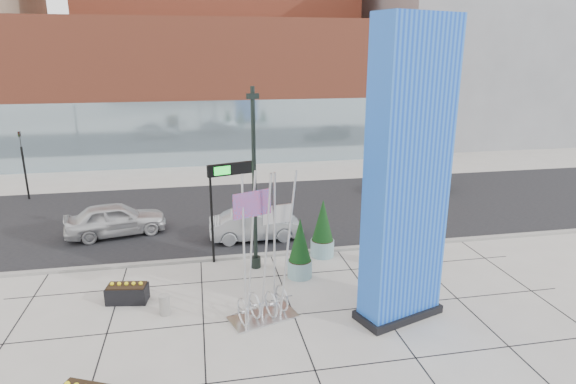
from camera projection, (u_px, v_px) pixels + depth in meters
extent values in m
plane|color=#9E9991|center=(260.00, 303.00, 16.95)|extent=(160.00, 160.00, 0.00)
cube|color=black|center=(236.00, 213.00, 26.38)|extent=(80.00, 12.00, 0.02)
cube|color=gray|center=(248.00, 256.00, 20.71)|extent=(80.00, 0.30, 0.12)
cube|color=#A54930|center=(229.00, 89.00, 41.05)|extent=(34.00, 10.00, 11.00)
cube|color=#8CA5B2|center=(234.00, 133.00, 37.37)|extent=(34.00, 0.60, 5.00)
cube|color=slate|center=(468.00, 47.00, 49.31)|extent=(20.00, 18.00, 18.00)
cube|color=#0D3CC7|center=(408.00, 177.00, 14.83)|extent=(2.87, 1.88, 9.60)
cube|color=black|center=(398.00, 312.00, 16.14)|extent=(3.14, 2.15, 0.27)
cylinder|color=black|center=(254.00, 181.00, 18.77)|extent=(0.16, 0.16, 7.31)
cylinder|color=black|center=(256.00, 262.00, 19.73)|extent=(0.40, 0.40, 0.46)
cube|color=black|center=(253.00, 96.00, 17.85)|extent=(0.48, 0.26, 0.20)
cube|color=silver|center=(263.00, 317.00, 16.01)|extent=(2.45, 1.73, 0.06)
cylinder|color=silver|center=(240.00, 252.00, 15.00)|extent=(0.09, 0.09, 5.03)
cylinder|color=silver|center=(252.00, 247.00, 15.40)|extent=(0.09, 0.09, 5.03)
cylinder|color=silver|center=(265.00, 249.00, 15.24)|extent=(0.09, 0.09, 5.03)
cylinder|color=silver|center=(278.00, 244.00, 15.60)|extent=(0.09, 0.09, 5.03)
cylinder|color=silver|center=(288.00, 249.00, 15.22)|extent=(0.09, 0.09, 5.03)
torus|color=silver|center=(240.00, 308.00, 15.65)|extent=(0.35, 0.89, 0.92)
torus|color=silver|center=(255.00, 304.00, 15.93)|extent=(0.35, 0.89, 0.92)
torus|color=silver|center=(271.00, 306.00, 15.83)|extent=(0.35, 0.89, 0.92)
torus|color=silver|center=(285.00, 301.00, 16.11)|extent=(0.35, 0.89, 0.92)
cube|color=red|center=(251.00, 203.00, 14.84)|extent=(1.23, 0.55, 0.80)
cube|color=silver|center=(280.00, 216.00, 15.24)|extent=(0.99, 0.26, 0.60)
cylinder|color=gray|center=(164.00, 305.00, 16.13)|extent=(0.37, 0.37, 0.71)
cylinder|color=black|center=(212.00, 216.00, 19.69)|extent=(0.10, 0.10, 4.13)
cube|color=black|center=(232.00, 170.00, 19.33)|extent=(1.94, 0.73, 0.49)
cube|color=#19D833|center=(222.00, 171.00, 19.16)|extent=(0.67, 0.22, 0.34)
cylinder|color=#80A8AC|center=(401.00, 260.00, 19.65)|extent=(0.93, 0.93, 0.65)
cylinder|color=black|center=(401.00, 253.00, 19.56)|extent=(0.85, 0.85, 0.06)
cone|color=black|center=(403.00, 234.00, 19.32)|extent=(0.84, 0.84, 1.67)
cylinder|color=#80A8AC|center=(322.00, 248.00, 20.83)|extent=(1.02, 1.02, 0.71)
cylinder|color=black|center=(322.00, 240.00, 20.73)|extent=(0.94, 0.94, 0.06)
cone|color=black|center=(323.00, 220.00, 20.47)|extent=(0.92, 0.92, 1.83)
cylinder|color=#80A8AC|center=(300.00, 268.00, 18.88)|extent=(0.97, 0.97, 0.68)
cylinder|color=black|center=(300.00, 261.00, 18.79)|extent=(0.89, 0.89, 0.06)
cone|color=black|center=(300.00, 240.00, 18.54)|extent=(0.87, 0.87, 1.74)
cube|color=black|center=(127.00, 294.00, 16.98)|extent=(1.49, 0.91, 0.60)
cube|color=black|center=(127.00, 286.00, 16.89)|extent=(1.37, 0.79, 0.06)
imported|color=silver|center=(116.00, 219.00, 23.08)|extent=(4.94, 2.85, 1.58)
imported|color=#A0A2A7|center=(256.00, 225.00, 22.54)|extent=(4.30, 1.50, 1.42)
imported|color=black|center=(408.00, 181.00, 30.20)|extent=(4.95, 2.35, 1.39)
cylinder|color=black|center=(25.00, 173.00, 28.48)|extent=(0.12, 0.12, 3.20)
imported|color=black|center=(20.00, 139.00, 27.91)|extent=(0.15, 0.18, 0.90)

